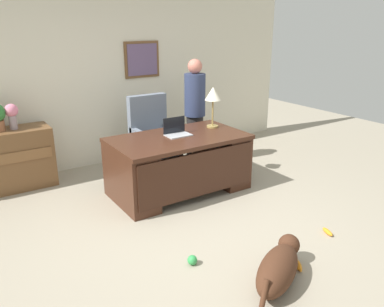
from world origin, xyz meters
name	(u,v)px	position (x,y,z in m)	size (l,w,h in m)	color
ground_plane	(195,227)	(0.00, 0.00, 0.00)	(12.00, 12.00, 0.00)	#9E937F
back_wall	(101,77)	(0.00, 2.60, 1.35)	(7.00, 0.16, 2.70)	beige
desk	(180,163)	(0.37, 0.91, 0.41)	(1.74, 0.99, 0.76)	#422316
armchair	(153,139)	(0.45, 1.80, 0.50)	(0.60, 0.59, 1.14)	slate
person_standing	(195,112)	(1.13, 1.70, 0.84)	(0.32, 0.32, 1.64)	#262323
dog_lying	(279,267)	(0.08, -1.19, 0.15)	(0.83, 0.63, 0.30)	#472819
laptop	(176,131)	(0.39, 1.02, 0.81)	(0.32, 0.22, 0.22)	#B2B5BA
desk_lamp	(213,96)	(1.01, 1.07, 1.19)	(0.22, 0.22, 0.56)	#9E8447
vase_with_flowers	(12,114)	(-1.36, 2.25, 1.03)	(0.17, 0.17, 0.34)	gray
dog_toy_ball	(192,260)	(-0.40, -0.56, 0.05)	(0.09, 0.09, 0.09)	green
dog_toy_bone	(299,266)	(0.39, -1.15, 0.03)	(0.18, 0.05, 0.05)	orange
dog_toy_plush	(328,232)	(1.12, -0.90, 0.03)	(0.17, 0.05, 0.05)	orange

